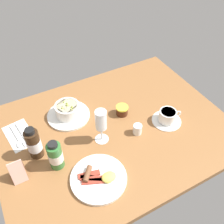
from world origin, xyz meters
The scene contains 11 objects.
ground_plane centered at (0.00, 0.00, -1.50)cm, with size 110.00×84.00×3.00cm, color brown.
porridge_bowl centered at (15.86, -17.50, 3.40)cm, with size 21.26×21.26×8.27cm.
cutlery_setting centered at (40.70, -16.22, 0.27)cm, with size 13.52×19.76×0.90cm.
coffee_cup centered at (-25.54, 8.59, 2.94)cm, with size 14.37×14.37×6.52cm.
creamer_jug centered at (-8.69, 8.09, 2.58)cm, with size 4.44×4.80×5.52cm.
wine_glass centered at (7.82, 3.72, 11.90)cm, with size 6.35×6.35×17.79cm.
jam_jar centered at (-8.60, -6.24, 2.46)cm, with size 6.18×6.18×4.84cm.
sauce_bottle_brown centered at (36.35, -2.03, 7.44)cm, with size 6.00×6.00×16.36cm.
sauce_bottle_green centered at (30.36, 7.27, 6.58)cm, with size 6.01×6.01×14.37cm.
breakfast_plate centered at (18.19, 21.65, 0.95)cm, with size 22.82×22.82×3.70cm.
menu_card centered at (45.79, 4.97, 4.84)cm, with size 5.58×7.29×9.81cm.
Camera 1 is at (38.27, 70.24, 90.09)cm, focal length 40.07 mm.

